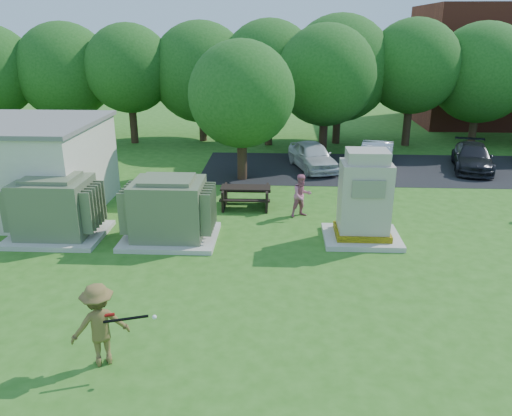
# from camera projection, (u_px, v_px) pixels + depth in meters

# --- Properties ---
(ground) EXTENTS (120.00, 120.00, 0.00)m
(ground) POSITION_uv_depth(u_px,v_px,m) (248.00, 316.00, 11.82)
(ground) COLOR #2D6619
(ground) RESTS_ON ground
(parking_strip) EXTENTS (20.00, 6.00, 0.01)m
(parking_strip) POSITION_uv_depth(u_px,v_px,m) (410.00, 169.00, 24.18)
(parking_strip) COLOR #232326
(parking_strip) RESTS_ON ground
(transformer_left) EXTENTS (3.00, 2.40, 2.07)m
(transformer_left) POSITION_uv_depth(u_px,v_px,m) (55.00, 209.00, 16.03)
(transformer_left) COLOR beige
(transformer_left) RESTS_ON ground
(transformer_right) EXTENTS (3.00, 2.40, 2.07)m
(transformer_right) POSITION_uv_depth(u_px,v_px,m) (169.00, 211.00, 15.85)
(transformer_right) COLOR beige
(transformer_right) RESTS_ON ground
(generator_cabinet) EXTENTS (2.43, 1.98, 2.96)m
(generator_cabinet) POSITION_uv_depth(u_px,v_px,m) (364.00, 202.00, 15.71)
(generator_cabinet) COLOR beige
(generator_cabinet) RESTS_ON ground
(picnic_table) EXTENTS (1.88, 1.41, 0.80)m
(picnic_table) POSITION_uv_depth(u_px,v_px,m) (246.00, 194.00, 18.93)
(picnic_table) COLOR black
(picnic_table) RESTS_ON ground
(batter) EXTENTS (1.32, 1.09, 1.77)m
(batter) POSITION_uv_depth(u_px,v_px,m) (100.00, 325.00, 9.91)
(batter) COLOR brown
(batter) RESTS_ON ground
(person_at_picnic) EXTENTS (0.95, 0.87, 1.57)m
(person_at_picnic) POSITION_uv_depth(u_px,v_px,m) (302.00, 196.00, 17.89)
(person_at_picnic) COLOR #C36784
(person_at_picnic) RESTS_ON ground
(car_white) EXTENTS (2.57, 4.16, 1.32)m
(car_white) POSITION_uv_depth(u_px,v_px,m) (312.00, 156.00, 24.06)
(car_white) COLOR silver
(car_white) RESTS_ON ground
(car_silver_a) EXTENTS (2.35, 4.34, 1.36)m
(car_silver_a) POSITION_uv_depth(u_px,v_px,m) (377.00, 154.00, 24.31)
(car_silver_a) COLOR #ADACB1
(car_silver_a) RESTS_ON ground
(car_dark) EXTENTS (2.65, 4.46, 1.21)m
(car_dark) POSITION_uv_depth(u_px,v_px,m) (472.00, 157.00, 23.99)
(car_dark) COLOR black
(car_dark) RESTS_ON ground
(batting_equipment) EXTENTS (1.09, 0.35, 0.12)m
(batting_equipment) POSITION_uv_depth(u_px,v_px,m) (127.00, 318.00, 9.63)
(batting_equipment) COLOR black
(batting_equipment) RESTS_ON ground
(tree_row) EXTENTS (41.30, 13.30, 7.30)m
(tree_row) POSITION_uv_depth(u_px,v_px,m) (300.00, 72.00, 27.72)
(tree_row) COLOR #47301E
(tree_row) RESTS_ON ground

